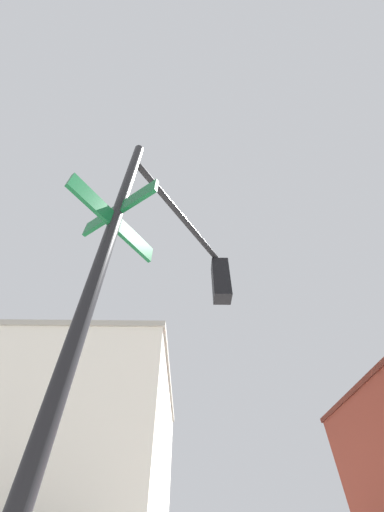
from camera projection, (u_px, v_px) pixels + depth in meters
The scene contains 2 objects.
traffic_signal_near at pixel (178, 273), 3.44m from camera, with size 1.87×2.52×5.32m.
building_stucco at pixel (57, 462), 21.39m from camera, with size 16.78×20.37×12.00m.
Camera 1 is at (-6.30, -8.28, 1.37)m, focal length 19.61 mm.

